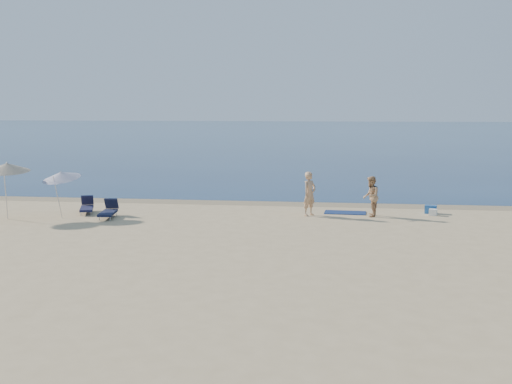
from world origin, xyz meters
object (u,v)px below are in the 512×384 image
person_right (371,196)px  umbrella_near (61,175)px  person_left (310,194)px  blue_cooler (431,209)px

person_right → umbrella_near: (-12.83, -1.85, 0.91)m
person_left → umbrella_near: 10.43m
person_left → blue_cooler: 5.40m
umbrella_near → person_right: bearing=29.9°
blue_cooler → umbrella_near: 15.82m
person_left → umbrella_near: umbrella_near is taller
person_right → umbrella_near: bearing=-76.5°
blue_cooler → umbrella_near: size_ratio=0.24×
blue_cooler → person_left: bearing=-154.9°
person_left → person_right: person_left is taller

